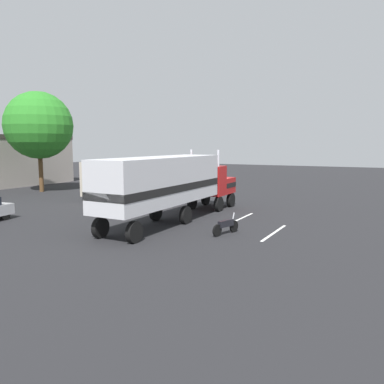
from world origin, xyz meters
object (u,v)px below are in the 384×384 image
object	(u,v)px
motorcycle	(226,226)
tree_left	(39,125)
semi_truck	(171,182)
person_bystander	(152,199)
parked_bus	(134,174)

from	to	relation	value
motorcycle	tree_left	xyz separation A→B (m)	(9.53, 23.65, 6.26)
semi_truck	motorcycle	bearing A→B (deg)	-111.70
person_bystander	tree_left	size ratio (longest dim) A/B	0.16
semi_truck	motorcycle	world-z (taller)	semi_truck
tree_left	motorcycle	bearing A→B (deg)	-111.94
semi_truck	motorcycle	distance (m)	5.07
person_bystander	motorcycle	distance (m)	8.64
semi_truck	parked_bus	xyz separation A→B (m)	(9.16, 8.91, -0.46)
parked_bus	motorcycle	bearing A→B (deg)	-129.43
person_bystander	tree_left	xyz separation A→B (m)	(5.04, 16.27, 5.85)
person_bystander	motorcycle	bearing A→B (deg)	-121.29
parked_bus	tree_left	xyz separation A→B (m)	(-1.35, 10.42, 4.68)
semi_truck	tree_left	distance (m)	21.27
semi_truck	parked_bus	size ratio (longest dim) A/B	1.28
parked_bus	motorcycle	size ratio (longest dim) A/B	5.53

